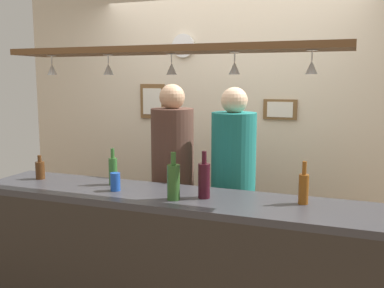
{
  "coord_description": "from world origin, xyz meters",
  "views": [
    {
      "loc": [
        1.11,
        -2.86,
        1.76
      ],
      "look_at": [
        0.0,
        0.1,
        1.28
      ],
      "focal_mm": 40.6,
      "sensor_mm": 36.0,
      "label": 1
    }
  ],
  "objects_px": {
    "picture_frame_caricature": "(153,101)",
    "drink_can": "(115,182)",
    "bottle_beer_brown_stubby": "(40,170)",
    "picture_frame_lower_pair": "(280,109)",
    "person_middle_teal_shirt": "(233,176)",
    "bottle_wine_dark_red": "(204,180)",
    "bottle_champagne_green": "(173,181)",
    "wall_clock": "(183,46)",
    "bottle_beer_amber_tall": "(304,188)",
    "bottle_beer_green_import": "(113,170)",
    "person_left_brown_shirt": "(173,169)"
  },
  "relations": [
    {
      "from": "person_left_brown_shirt",
      "to": "bottle_wine_dark_red",
      "type": "height_order",
      "value": "person_left_brown_shirt"
    },
    {
      "from": "bottle_beer_brown_stubby",
      "to": "wall_clock",
      "type": "height_order",
      "value": "wall_clock"
    },
    {
      "from": "bottle_champagne_green",
      "to": "bottle_beer_brown_stubby",
      "type": "distance_m",
      "value": 1.17
    },
    {
      "from": "bottle_beer_amber_tall",
      "to": "wall_clock",
      "type": "xyz_separation_m",
      "value": [
        -1.29,
        1.31,
        0.95
      ]
    },
    {
      "from": "picture_frame_lower_pair",
      "to": "picture_frame_caricature",
      "type": "bearing_deg",
      "value": 180.0
    },
    {
      "from": "picture_frame_lower_pair",
      "to": "person_middle_teal_shirt",
      "type": "bearing_deg",
      "value": -105.98
    },
    {
      "from": "bottle_wine_dark_red",
      "to": "drink_can",
      "type": "xyz_separation_m",
      "value": [
        -0.61,
        -0.04,
        -0.06
      ]
    },
    {
      "from": "bottle_beer_amber_tall",
      "to": "bottle_beer_brown_stubby",
      "type": "height_order",
      "value": "bottle_beer_amber_tall"
    },
    {
      "from": "person_left_brown_shirt",
      "to": "person_middle_teal_shirt",
      "type": "height_order",
      "value": "person_left_brown_shirt"
    },
    {
      "from": "bottle_wine_dark_red",
      "to": "bottle_champagne_green",
      "type": "xyz_separation_m",
      "value": [
        -0.16,
        -0.1,
        0.0
      ]
    },
    {
      "from": "bottle_beer_green_import",
      "to": "drink_can",
      "type": "xyz_separation_m",
      "value": [
        0.1,
        -0.14,
        -0.04
      ]
    },
    {
      "from": "person_left_brown_shirt",
      "to": "drink_can",
      "type": "xyz_separation_m",
      "value": [
        -0.12,
        -0.68,
        0.04
      ]
    },
    {
      "from": "person_middle_teal_shirt",
      "to": "bottle_beer_green_import",
      "type": "distance_m",
      "value": 0.91
    },
    {
      "from": "picture_frame_lower_pair",
      "to": "bottle_beer_green_import",
      "type": "bearing_deg",
      "value": -126.11
    },
    {
      "from": "person_left_brown_shirt",
      "to": "bottle_wine_dark_red",
      "type": "xyz_separation_m",
      "value": [
        0.49,
        -0.64,
        0.1
      ]
    },
    {
      "from": "picture_frame_caricature",
      "to": "bottle_beer_amber_tall",
      "type": "bearing_deg",
      "value": -39.09
    },
    {
      "from": "person_left_brown_shirt",
      "to": "bottle_beer_green_import",
      "type": "relative_size",
      "value": 6.61
    },
    {
      "from": "bottle_beer_brown_stubby",
      "to": "bottle_champagne_green",
      "type": "bearing_deg",
      "value": -8.3
    },
    {
      "from": "picture_frame_caricature",
      "to": "picture_frame_lower_pair",
      "type": "distance_m",
      "value": 1.26
    },
    {
      "from": "bottle_beer_brown_stubby",
      "to": "drink_can",
      "type": "bearing_deg",
      "value": -8.45
    },
    {
      "from": "wall_clock",
      "to": "bottle_champagne_green",
      "type": "bearing_deg",
      "value": -70.6
    },
    {
      "from": "bottle_beer_brown_stubby",
      "to": "bottle_wine_dark_red",
      "type": "bearing_deg",
      "value": -2.75
    },
    {
      "from": "bottle_wine_dark_red",
      "to": "wall_clock",
      "type": "bearing_deg",
      "value": 116.37
    },
    {
      "from": "bottle_beer_brown_stubby",
      "to": "picture_frame_caricature",
      "type": "xyz_separation_m",
      "value": [
        0.29,
        1.34,
        0.45
      ]
    },
    {
      "from": "bottle_wine_dark_red",
      "to": "drink_can",
      "type": "relative_size",
      "value": 2.46
    },
    {
      "from": "picture_frame_lower_pair",
      "to": "wall_clock",
      "type": "xyz_separation_m",
      "value": [
        -0.93,
        -0.01,
        0.58
      ]
    },
    {
      "from": "wall_clock",
      "to": "picture_frame_caricature",
      "type": "bearing_deg",
      "value": 178.93
    },
    {
      "from": "person_middle_teal_shirt",
      "to": "bottle_beer_brown_stubby",
      "type": "distance_m",
      "value": 1.45
    },
    {
      "from": "bottle_beer_amber_tall",
      "to": "bottle_beer_green_import",
      "type": "bearing_deg",
      "value": 179.18
    },
    {
      "from": "bottle_beer_brown_stubby",
      "to": "drink_can",
      "type": "relative_size",
      "value": 1.48
    },
    {
      "from": "bottle_beer_green_import",
      "to": "picture_frame_caricature",
      "type": "height_order",
      "value": "picture_frame_caricature"
    },
    {
      "from": "picture_frame_lower_pair",
      "to": "wall_clock",
      "type": "distance_m",
      "value": 1.1
    },
    {
      "from": "bottle_wine_dark_red",
      "to": "bottle_beer_amber_tall",
      "type": "xyz_separation_m",
      "value": [
        0.6,
        0.08,
        -0.02
      ]
    },
    {
      "from": "bottle_beer_brown_stubby",
      "to": "bottle_beer_green_import",
      "type": "relative_size",
      "value": 0.69
    },
    {
      "from": "picture_frame_caricature",
      "to": "drink_can",
      "type": "bearing_deg",
      "value": -74.04
    },
    {
      "from": "bottle_beer_amber_tall",
      "to": "picture_frame_caricature",
      "type": "distance_m",
      "value": 2.14
    },
    {
      "from": "person_middle_teal_shirt",
      "to": "bottle_wine_dark_red",
      "type": "bearing_deg",
      "value": -91.46
    },
    {
      "from": "picture_frame_caricature",
      "to": "wall_clock",
      "type": "xyz_separation_m",
      "value": [
        0.33,
        -0.01,
        0.53
      ]
    },
    {
      "from": "person_left_brown_shirt",
      "to": "picture_frame_lower_pair",
      "type": "relative_size",
      "value": 5.73
    },
    {
      "from": "bottle_beer_amber_tall",
      "to": "wall_clock",
      "type": "height_order",
      "value": "wall_clock"
    },
    {
      "from": "bottle_wine_dark_red",
      "to": "bottle_champagne_green",
      "type": "relative_size",
      "value": 1.0
    },
    {
      "from": "person_left_brown_shirt",
      "to": "bottle_beer_brown_stubby",
      "type": "height_order",
      "value": "person_left_brown_shirt"
    },
    {
      "from": "bottle_beer_amber_tall",
      "to": "drink_can",
      "type": "bearing_deg",
      "value": -174.11
    },
    {
      "from": "person_middle_teal_shirt",
      "to": "picture_frame_lower_pair",
      "type": "bearing_deg",
      "value": 74.02
    },
    {
      "from": "drink_can",
      "to": "picture_frame_lower_pair",
      "type": "xyz_separation_m",
      "value": [
        0.85,
        1.45,
        0.41
      ]
    },
    {
      "from": "bottle_wine_dark_red",
      "to": "picture_frame_caricature",
      "type": "relative_size",
      "value": 0.88
    },
    {
      "from": "bottle_champagne_green",
      "to": "person_middle_teal_shirt",
      "type": "bearing_deg",
      "value": 76.41
    },
    {
      "from": "bottle_champagne_green",
      "to": "wall_clock",
      "type": "relative_size",
      "value": 1.36
    },
    {
      "from": "picture_frame_caricature",
      "to": "picture_frame_lower_pair",
      "type": "height_order",
      "value": "picture_frame_caricature"
    },
    {
      "from": "bottle_beer_amber_tall",
      "to": "bottle_beer_green_import",
      "type": "relative_size",
      "value": 1.0
    }
  ]
}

